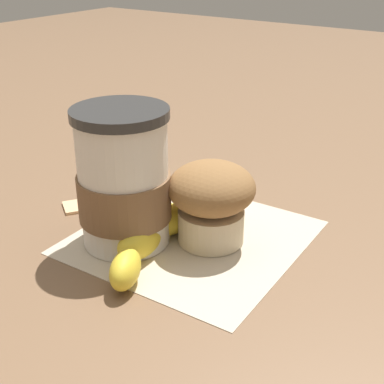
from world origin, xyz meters
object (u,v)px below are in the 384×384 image
(sugar_packet, at_px, (85,204))
(coffee_cup, at_px, (124,182))
(banana, at_px, (161,232))
(muffin, at_px, (211,199))

(sugar_packet, bearing_deg, coffee_cup, -108.65)
(coffee_cup, height_order, banana, coffee_cup)
(coffee_cup, xyz_separation_m, muffin, (0.05, -0.07, -0.02))
(coffee_cup, height_order, sugar_packet, coffee_cup)
(coffee_cup, distance_m, muffin, 0.09)
(sugar_packet, bearing_deg, muffin, -83.87)
(muffin, distance_m, banana, 0.06)
(muffin, height_order, banana, muffin)
(muffin, bearing_deg, sugar_packet, 96.13)
(muffin, height_order, sugar_packet, muffin)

